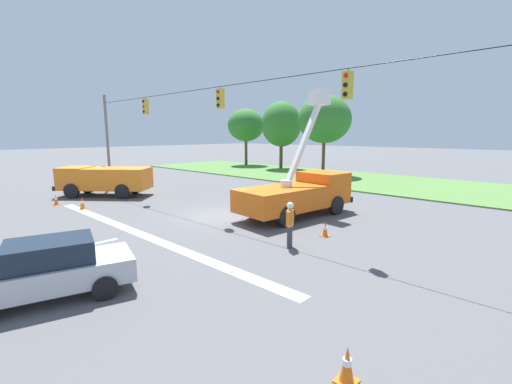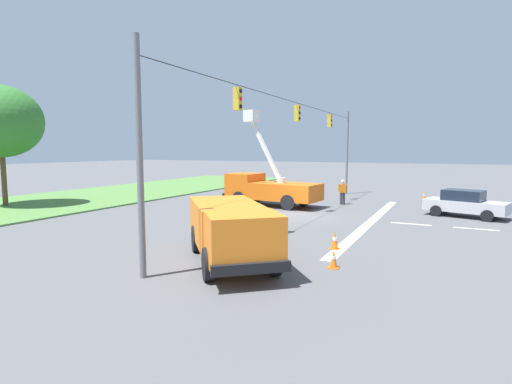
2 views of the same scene
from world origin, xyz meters
The scene contains 13 objects.
ground_plane centered at (0.00, 0.00, 0.00)m, with size 200.00×200.00×0.00m, color #565659.
grass_verge centered at (0.00, 18.00, 0.05)m, with size 56.00×12.00×0.10m, color #517F3D.
lane_markings centered at (0.00, -5.99, 0.00)m, with size 17.60×15.25×0.01m.
signal_gantry centered at (0.06, 0.00, 4.43)m, with size 26.20×0.33×7.20m.
tree_centre centered at (-5.48, 18.80, 5.74)m, with size 5.25×5.52×8.14m.
utility_truck_bucket_lift centered at (3.03, 3.04, 1.30)m, with size 3.24×6.95×6.62m.
utility_truck_support_near centered at (-10.32, -1.54, 1.20)m, with size 6.15×5.70×2.02m.
sedan_silver centered at (3.75, -9.09, 0.79)m, with size 2.93×4.63×1.56m.
road_worker centered at (5.88, -1.43, 1.00)m, with size 0.40×0.58×1.77m.
traffic_cone_foreground_left centered at (6.10, 0.73, 0.31)m, with size 0.36×0.36×0.64m.
traffic_cone_foreground_right centered at (-9.48, -4.95, 0.30)m, with size 0.36×0.36×0.63m.
traffic_cone_mid_left centered at (11.07, -6.51, 0.33)m, with size 0.36×0.36×0.68m.
traffic_cone_mid_right centered at (-7.00, -4.32, 0.35)m, with size 0.36×0.36×0.72m.
Camera 2 is at (-22.09, -8.28, 3.87)m, focal length 28.00 mm.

